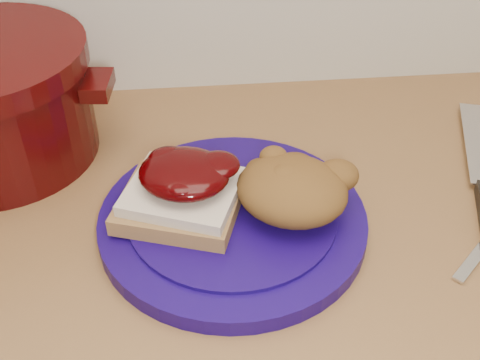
{
  "coord_description": "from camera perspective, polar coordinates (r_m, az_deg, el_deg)",
  "views": [
    {
      "loc": [
        -0.08,
        1.01,
        1.36
      ],
      "look_at": [
        -0.03,
        1.51,
        0.95
      ],
      "focal_mm": 45.0,
      "sensor_mm": 36.0,
      "label": 1
    }
  ],
  "objects": [
    {
      "name": "plate",
      "position": [
        0.66,
        -0.7,
        -3.88
      ],
      "size": [
        0.38,
        0.38,
        0.02
      ],
      "primitive_type": "cylinder",
      "rotation": [
        0.0,
        0.0,
        -0.42
      ],
      "color": "#140552",
      "rests_on": "wood_countertop"
    },
    {
      "name": "stuffing_mound",
      "position": [
        0.63,
        4.94,
        -0.98
      ],
      "size": [
        0.15,
        0.14,
        0.06
      ],
      "primitive_type": "ellipsoid",
      "rotation": [
        0.0,
        0.0,
        -0.42
      ],
      "color": "brown",
      "rests_on": "plate"
    },
    {
      "name": "sandwich",
      "position": [
        0.64,
        -5.5,
        -0.9
      ],
      "size": [
        0.15,
        0.14,
        0.06
      ],
      "rotation": [
        0.0,
        0.0,
        -0.42
      ],
      "color": "olive",
      "rests_on": "plate"
    }
  ]
}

